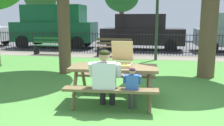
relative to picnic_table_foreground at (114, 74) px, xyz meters
name	(u,v)px	position (x,y,z in m)	size (l,w,h in m)	color
ground	(144,88)	(0.58, 1.19, -0.61)	(28.00, 11.53, 0.02)	#4B8A3A
cobblestone_walkway	(152,57)	(0.58, 6.26, -0.60)	(28.00, 1.40, 0.01)	gray
street_asphalt	(155,46)	(0.58, 10.93, -0.60)	(28.00, 7.94, 0.01)	#515154
picnic_table_foreground	(114,74)	(0.00, 0.00, 0.00)	(1.91, 1.61, 0.79)	brown
pizza_box_open	(121,61)	(0.13, 0.11, 0.27)	(0.47, 0.56, 0.51)	tan
pizza_slice_on_table	(100,67)	(-0.27, -0.15, 0.18)	(0.25, 0.27, 0.02)	#EDD379
adult_at_table	(105,77)	(-0.07, -0.51, 0.06)	(0.62, 0.61, 1.19)	#262626
child_at_table	(132,85)	(0.45, -0.49, -0.08)	(0.35, 0.35, 0.86)	#3E3E3E
iron_fence_streetside	(153,44)	(0.58, 6.96, -0.07)	(22.86, 0.03, 1.04)	black
park_bench_left	(51,46)	(-4.22, 6.12, -0.18)	(1.61, 0.52, 0.85)	#25582D
park_bench_center	(114,48)	(-1.11, 6.12, -0.18)	(1.61, 0.50, 0.85)	brown
parked_car_left	(55,25)	(-5.12, 8.78, 0.71)	(4.76, 2.20, 2.46)	#10492A
parked_car_center	(142,31)	(-0.05, 8.78, 0.41)	(4.44, 2.00, 1.94)	black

